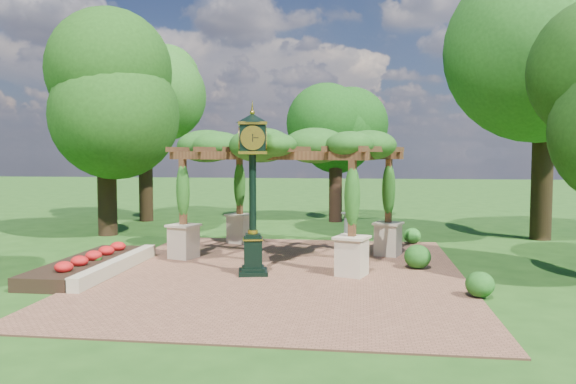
# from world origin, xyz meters

# --- Properties ---
(ground) EXTENTS (120.00, 120.00, 0.00)m
(ground) POSITION_xyz_m (0.00, 0.00, 0.00)
(ground) COLOR #1E4714
(ground) RESTS_ON ground
(brick_plaza) EXTENTS (10.00, 12.00, 0.04)m
(brick_plaza) POSITION_xyz_m (0.00, 1.00, 0.02)
(brick_plaza) COLOR brown
(brick_plaza) RESTS_ON ground
(border_wall) EXTENTS (0.35, 5.00, 0.40)m
(border_wall) POSITION_xyz_m (-4.60, 0.50, 0.20)
(border_wall) COLOR #C6B793
(border_wall) RESTS_ON ground
(flower_bed) EXTENTS (1.50, 5.00, 0.36)m
(flower_bed) POSITION_xyz_m (-5.50, 0.50, 0.18)
(flower_bed) COLOR red
(flower_bed) RESTS_ON ground
(pedestal_clock) EXTENTS (1.05, 1.05, 4.51)m
(pedestal_clock) POSITION_xyz_m (-0.73, 0.68, 2.70)
(pedestal_clock) COLOR black
(pedestal_clock) RESTS_ON brick_plaza
(pergola) EXTENTS (7.57, 6.03, 4.15)m
(pergola) POSITION_xyz_m (-0.15, 3.43, 3.40)
(pergola) COLOR beige
(pergola) RESTS_ON brick_plaza
(sundial) EXTENTS (0.57, 0.57, 0.98)m
(sundial) POSITION_xyz_m (1.66, 8.30, 0.43)
(sundial) COLOR gray
(sundial) RESTS_ON ground
(shrub_front) EXTENTS (0.82, 0.82, 0.60)m
(shrub_front) POSITION_xyz_m (4.97, -1.05, 0.34)
(shrub_front) COLOR #1D5117
(shrub_front) RESTS_ON brick_plaza
(shrub_mid) EXTENTS (0.98, 0.98, 0.69)m
(shrub_mid) POSITION_xyz_m (3.85, 2.06, 0.39)
(shrub_mid) COLOR #1A4E16
(shrub_mid) RESTS_ON brick_plaza
(shrub_back) EXTENTS (0.78, 0.78, 0.57)m
(shrub_back) POSITION_xyz_m (4.09, 6.65, 0.33)
(shrub_back) COLOR #23681E
(shrub_back) RESTS_ON brick_plaza
(tree_west_near) EXTENTS (4.58, 4.58, 8.87)m
(tree_west_near) POSITION_xyz_m (-8.15, 7.42, 6.07)
(tree_west_near) COLOR black
(tree_west_near) RESTS_ON ground
(tree_west_far) EXTENTS (4.13, 4.13, 8.44)m
(tree_west_far) POSITION_xyz_m (-8.42, 12.26, 5.78)
(tree_west_far) COLOR black
(tree_west_far) RESTS_ON ground
(tree_north) EXTENTS (3.65, 3.65, 7.16)m
(tree_north) POSITION_xyz_m (0.94, 13.17, 4.90)
(tree_north) COLOR black
(tree_north) RESTS_ON ground
(tree_east_far) EXTENTS (6.13, 6.13, 9.97)m
(tree_east_far) POSITION_xyz_m (9.18, 8.57, 6.87)
(tree_east_far) COLOR #302313
(tree_east_far) RESTS_ON ground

